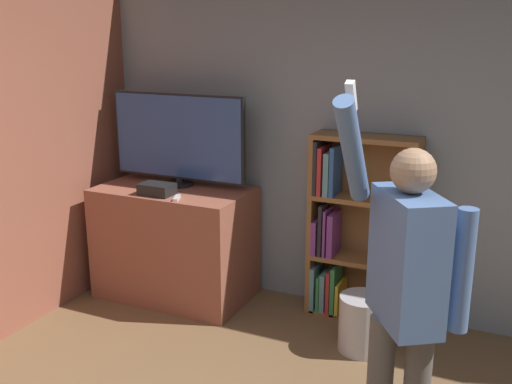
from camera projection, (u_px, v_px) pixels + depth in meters
The scene contains 9 objects.
wall_back at pixel (362, 142), 4.54m from camera, with size 6.32×0.06×2.70m.
wall_side_brick at pixel (10, 150), 4.25m from camera, with size 0.06×4.23×2.70m.
tv_ledge at pixel (175, 242), 4.97m from camera, with size 1.24×0.71×0.93m.
television at pixel (178, 138), 4.84m from camera, with size 1.19×0.22×0.76m.
game_console at pixel (157, 189), 4.66m from camera, with size 0.26×0.17×0.09m.
remote_loose at pixel (177, 198), 4.53m from camera, with size 0.08×0.14×0.02m.
bookshelf at pixel (351, 231), 4.56m from camera, with size 0.79×0.28×1.44m.
person at pixel (405, 287), 2.79m from camera, with size 0.58×0.56×1.98m.
waste_bin at pixel (362, 323), 4.16m from camera, with size 0.33×0.33×0.40m.
Camera 1 is at (1.16, -1.74, 2.18)m, focal length 42.00 mm.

